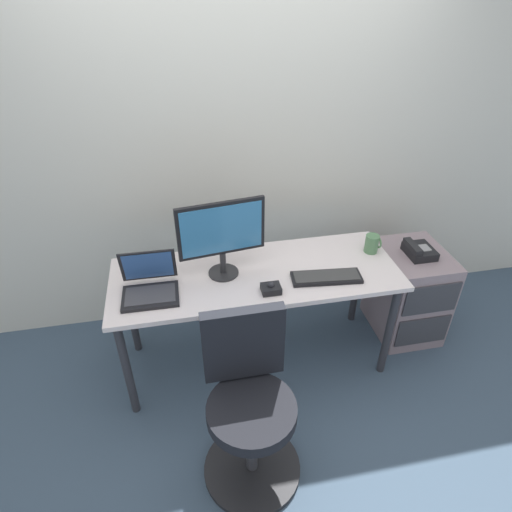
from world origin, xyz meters
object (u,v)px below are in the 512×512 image
at_px(monitor_main, 222,233).
at_px(laptop, 150,285).
at_px(desk_phone, 419,251).
at_px(keyboard, 326,277).
at_px(office_chair, 249,408).
at_px(file_cabinet, 408,292).
at_px(coffee_mug, 372,244).
at_px(trackball_mouse, 271,288).

height_order(monitor_main, laptop, monitor_main).
xyz_separation_m(desk_phone, keyboard, (-0.73, -0.23, 0.06)).
bearing_deg(office_chair, desk_phone, 31.79).
relative_size(desk_phone, office_chair, 0.21).
bearing_deg(office_chair, keyboard, 45.22).
xyz_separation_m(file_cabinet, office_chair, (-1.31, -0.82, 0.12)).
bearing_deg(coffee_mug, trackball_mouse, -159.06).
distance_m(file_cabinet, laptop, 1.82).
bearing_deg(coffee_mug, file_cabinet, 3.46).
height_order(file_cabinet, desk_phone, desk_phone).
distance_m(keyboard, laptop, 1.02).
bearing_deg(desk_phone, monitor_main, -177.40).
bearing_deg(trackball_mouse, monitor_main, 136.97).
relative_size(office_chair, coffee_mug, 8.19).
relative_size(office_chair, monitor_main, 1.92).
distance_m(monitor_main, keyboard, 0.67).
distance_m(file_cabinet, office_chair, 1.55).
bearing_deg(office_chair, file_cabinet, 32.14).
distance_m(file_cabinet, trackball_mouse, 1.21).
distance_m(monitor_main, trackball_mouse, 0.42).
xyz_separation_m(file_cabinet, desk_phone, (-0.01, -0.02, 0.37)).
bearing_deg(monitor_main, laptop, -167.38).
xyz_separation_m(laptop, coffee_mug, (1.39, 0.15, 0.01)).
xyz_separation_m(laptop, trackball_mouse, (0.67, -0.13, -0.03)).
bearing_deg(laptop, keyboard, -4.26).
relative_size(file_cabinet, office_chair, 0.69).
height_order(office_chair, laptop, laptop).
bearing_deg(file_cabinet, coffee_mug, -176.54).
bearing_deg(laptop, monitor_main, 12.62).
bearing_deg(file_cabinet, desk_phone, -116.78).
xyz_separation_m(desk_phone, office_chair, (-1.30, -0.81, -0.25)).
bearing_deg(office_chair, laptop, 124.25).
distance_m(desk_phone, trackball_mouse, 1.11).
bearing_deg(coffee_mug, laptop, -173.84).
distance_m(office_chair, monitor_main, 0.94).
xyz_separation_m(desk_phone, monitor_main, (-1.31, -0.06, 0.32)).
distance_m(laptop, coffee_mug, 1.40).
distance_m(keyboard, coffee_mug, 0.44).
relative_size(monitor_main, keyboard, 1.20).
bearing_deg(desk_phone, keyboard, -162.44).
distance_m(file_cabinet, monitor_main, 1.49).
height_order(desk_phone, monitor_main, monitor_main).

